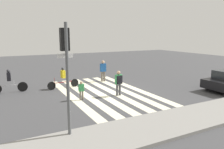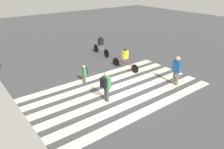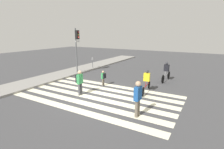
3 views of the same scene
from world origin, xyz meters
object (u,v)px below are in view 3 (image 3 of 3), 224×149
pedestrian_adult_blue_shirt (79,81)px  pedestrian_adult_tall_backpack (103,77)px  parking_meter (92,60)px  cyclist_mid_street (147,80)px  traffic_light (77,42)px  cyclist_near_curb (166,71)px  pedestrian_adult_yellow_jacket (138,97)px

pedestrian_adult_blue_shirt → pedestrian_adult_tall_backpack: size_ratio=1.40×
parking_meter → cyclist_mid_street: (-4.50, -7.82, -0.11)m
pedestrian_adult_tall_backpack → pedestrian_adult_blue_shirt: bearing=178.3°
cyclist_mid_street → pedestrian_adult_blue_shirt: bearing=120.2°
traffic_light → parking_meter: 3.36m
parking_meter → pedestrian_adult_blue_shirt: (-7.17, -4.22, -0.01)m
pedestrian_adult_tall_backpack → cyclist_mid_street: cyclist_mid_street is taller
parking_meter → pedestrian_adult_blue_shirt: 8.32m
traffic_light → cyclist_near_curb: traffic_light is taller
parking_meter → pedestrian_adult_yellow_jacket: bearing=-133.3°
cyclist_near_curb → pedestrian_adult_yellow_jacket: bearing=-174.0°
pedestrian_adult_blue_shirt → pedestrian_adult_yellow_jacket: pedestrian_adult_yellow_jacket is taller
cyclist_mid_street → traffic_light: bearing=69.8°
pedestrian_adult_yellow_jacket → cyclist_mid_street: 3.73m
parking_meter → pedestrian_adult_tall_backpack: bearing=-136.4°
pedestrian_adult_tall_backpack → cyclist_near_curb: 5.38m
parking_meter → pedestrian_adult_tall_backpack: parking_meter is taller
pedestrian_adult_blue_shirt → pedestrian_adult_yellow_jacket: (-0.97, -4.41, 0.05)m
parking_meter → pedestrian_adult_yellow_jacket: 11.87m
parking_meter → cyclist_mid_street: 9.02m
pedestrian_adult_tall_backpack → cyclist_near_curb: bearing=-41.6°
pedestrian_adult_blue_shirt → pedestrian_adult_yellow_jacket: 4.52m
traffic_light → pedestrian_adult_yellow_jacket: bearing=-123.2°
pedestrian_adult_blue_shirt → cyclist_mid_street: pedestrian_adult_blue_shirt is taller
pedestrian_adult_tall_backpack → pedestrian_adult_yellow_jacket: bearing=-125.8°
pedestrian_adult_tall_backpack → pedestrian_adult_yellow_jacket: pedestrian_adult_yellow_jacket is taller
pedestrian_adult_blue_shirt → cyclist_near_curb: 7.46m
cyclist_near_curb → pedestrian_adult_blue_shirt: bearing=150.3°
parking_meter → traffic_light: bearing=-176.6°
cyclist_mid_street → parking_meter: bearing=53.8°
pedestrian_adult_tall_backpack → cyclist_near_curb: size_ratio=0.50×
pedestrian_adult_blue_shirt → cyclist_mid_street: size_ratio=0.68×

